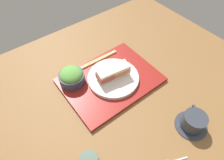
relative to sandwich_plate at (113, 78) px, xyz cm
name	(u,v)px	position (x,y,z in cm)	size (l,w,h in cm)	color
ground_plane	(107,92)	(5.30, 2.17, -3.78)	(140.00, 100.00, 3.00)	brown
serving_tray	(110,80)	(1.01, -0.79, -1.54)	(40.61, 30.50, 1.48)	maroon
sandwich_plate	(113,78)	(0.00, 0.00, 0.00)	(22.29, 22.29, 1.60)	silver
sandwich_near	(120,70)	(-3.05, 0.55, 3.50)	(8.35, 6.39, 5.40)	beige
sandwich_far	(107,75)	(3.05, -0.55, 3.38)	(8.82, 6.39, 5.17)	#EFE5C1
salad_bowl	(72,77)	(14.86, -9.58, 2.53)	(10.90, 10.90, 7.15)	#33384C
chopsticks_pair	(97,60)	(-0.68, -13.52, -0.45)	(22.05, 2.17, 0.70)	tan
coffee_cup	(193,121)	(-10.03, 34.63, 0.81)	(12.02, 12.02, 6.53)	#333842
small_sauce_dish	(89,160)	(27.30, 22.04, -1.68)	(6.38, 6.38, 1.20)	#4C6051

